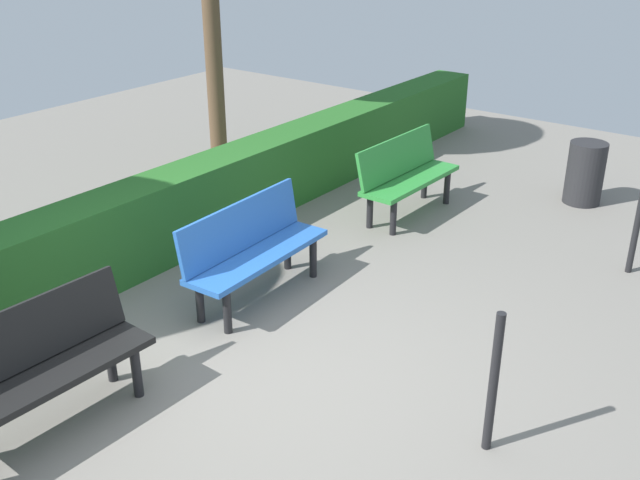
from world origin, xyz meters
The scene contains 8 objects.
ground_plane centered at (0.00, 0.00, 0.00)m, with size 16.00×16.00×0.00m, color gray.
bench_green centered at (-3.32, -0.74, 0.48)m, with size 1.44×0.51×0.86m.
bench_blue centered at (-0.87, -0.83, 0.48)m, with size 1.52×0.51×0.86m.
bench_black centered at (1.32, -0.75, 0.48)m, with size 1.50×0.52×0.86m.
hedge_row centered at (-0.99, -2.07, 0.41)m, with size 11.95×0.51×0.82m, color #266023.
railing_post_near centered at (-3.36, 1.72, 0.50)m, with size 0.06×0.06×1.00m, color black.
railing_post_mid centered at (-0.24, 1.72, 0.50)m, with size 0.06×0.06×1.00m, color black.
trash_bin centered at (-4.87, 0.75, 0.36)m, with size 0.43×0.43×0.72m, color #262628.
Camera 1 is at (3.43, 3.13, 3.22)m, focal length 41.51 mm.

